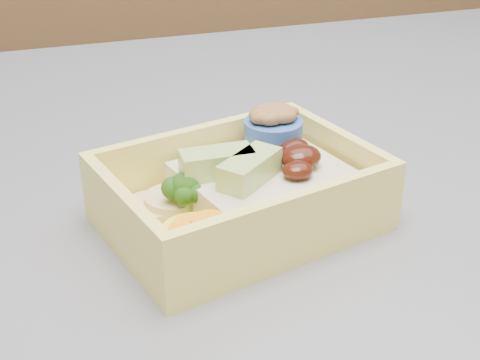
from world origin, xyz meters
name	(u,v)px	position (x,y,z in m)	size (l,w,h in m)	color
bento_box	(246,191)	(0.06, -0.13, 0.94)	(0.19, 0.16, 0.06)	#FFED69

